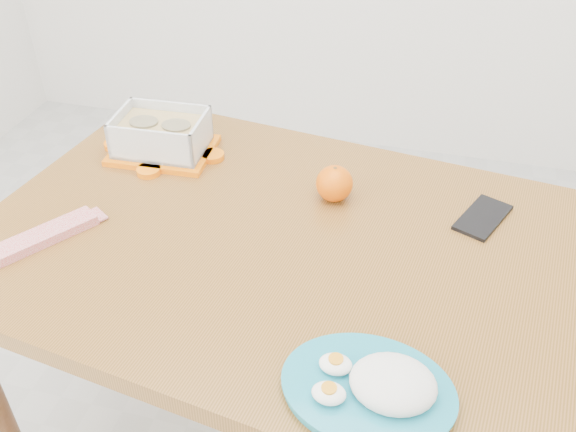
% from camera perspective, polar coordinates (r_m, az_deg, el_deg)
% --- Properties ---
extents(dining_table, '(1.31, 0.96, 0.75)m').
position_cam_1_polar(dining_table, '(1.30, 0.00, -5.58)').
color(dining_table, brown).
rests_on(dining_table, ground).
extents(food_container, '(0.24, 0.18, 0.10)m').
position_cam_1_polar(food_container, '(1.51, -11.19, 7.09)').
color(food_container, orange).
rests_on(food_container, dining_table).
extents(orange_fruit, '(0.08, 0.08, 0.08)m').
position_cam_1_polar(orange_fruit, '(1.33, 4.15, 2.90)').
color(orange_fruit, orange).
rests_on(orange_fruit, dining_table).
extents(rice_plate, '(0.27, 0.27, 0.07)m').
position_cam_1_polar(rice_plate, '(0.97, 7.84, -14.65)').
color(rice_plate, teal).
rests_on(rice_plate, dining_table).
extents(candy_bar, '(0.15, 0.20, 0.02)m').
position_cam_1_polar(candy_bar, '(1.32, -20.78, -1.63)').
color(candy_bar, red).
rests_on(candy_bar, dining_table).
extents(smartphone, '(0.12, 0.16, 0.01)m').
position_cam_1_polar(smartphone, '(1.35, 16.93, -0.12)').
color(smartphone, black).
rests_on(smartphone, dining_table).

